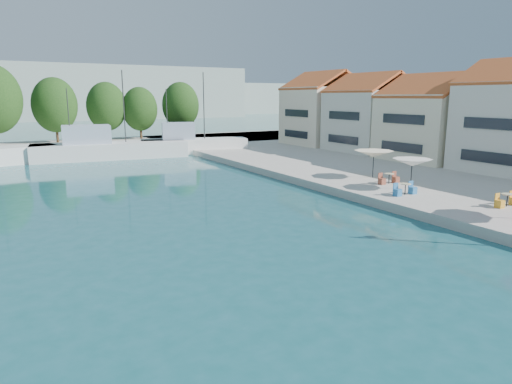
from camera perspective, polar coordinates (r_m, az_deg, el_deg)
quay_right at (r=46.75m, az=22.18°, el=2.83°), size 32.00×92.00×0.60m
quay_far at (r=66.13m, az=-23.95°, el=5.10°), size 90.00×16.00×0.60m
hill_east at (r=186.61m, az=-12.91°, el=11.30°), size 140.00×40.00×12.00m
building_04 at (r=49.75m, az=21.34°, el=8.86°), size 9.00×8.80×9.20m
building_05 at (r=55.87m, az=14.12°, el=9.80°), size 8.40×8.80×9.70m
building_06 at (r=62.69m, az=8.38°, el=10.44°), size 9.00×8.80×10.20m
trawler_03 at (r=54.52m, az=-18.12°, el=5.11°), size 17.17×6.37×10.20m
trawler_04 at (r=57.19m, az=-8.04°, el=5.88°), size 13.24×6.74×10.20m
tree_05 at (r=69.77m, az=-23.86°, el=9.91°), size 6.03×6.03×8.93m
tree_06 at (r=71.59m, az=-18.20°, el=10.12°), size 5.69×5.69×8.43m
tree_07 at (r=71.81m, az=-14.32°, el=10.02°), size 5.22×5.22×7.73m
tree_08 at (r=74.12m, az=-9.40°, el=10.64°), size 5.78×5.78×8.56m
umbrella_white at (r=33.23m, az=18.94°, el=3.52°), size 2.71×2.71×2.13m
umbrella_cream at (r=37.17m, az=14.51°, el=4.65°), size 3.11×3.11×2.16m
cafe_table_01 at (r=30.51m, az=28.87°, el=-1.07°), size 1.82×0.70×0.76m
cafe_table_02 at (r=31.39m, az=18.15°, el=0.16°), size 1.82×0.70×0.76m
cafe_table_03 at (r=35.14m, az=16.28°, el=1.48°), size 1.82×0.70×0.76m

